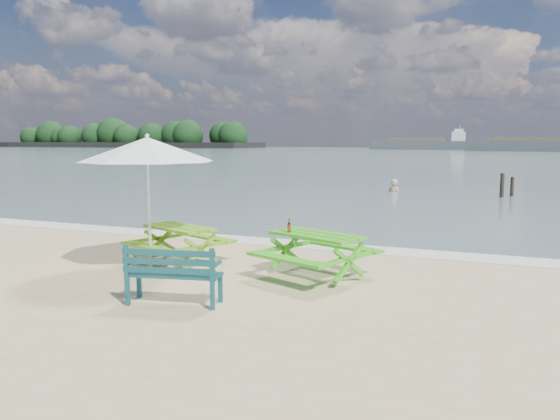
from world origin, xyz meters
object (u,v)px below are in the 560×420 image
at_px(picnic_table_left, 180,245).
at_px(picnic_table_right, 316,256).
at_px(side_table, 151,260).
at_px(beer_bottle, 289,228).
at_px(swimmer, 394,198).
at_px(park_bench, 174,286).
at_px(patio_umbrella, 147,150).

relative_size(picnic_table_left, picnic_table_right, 0.93).
xyz_separation_m(side_table, beer_bottle, (2.57, 0.52, 0.69)).
bearing_deg(beer_bottle, swimmer, 94.28).
bearing_deg(beer_bottle, picnic_table_right, 5.19).
relative_size(park_bench, patio_umbrella, 0.48).
xyz_separation_m(park_bench, side_table, (-1.62, 1.68, -0.09)).
height_order(side_table, patio_umbrella, patio_umbrella).
relative_size(picnic_table_right, beer_bottle, 9.14).
relative_size(picnic_table_right, park_bench, 1.58).
bearing_deg(swimmer, park_bench, -89.07).
bearing_deg(patio_umbrella, picnic_table_right, 10.45).
bearing_deg(park_bench, picnic_table_left, 120.97).
bearing_deg(patio_umbrella, park_bench, -46.12).
height_order(picnic_table_right, swimmer, picnic_table_right).
bearing_deg(swimmer, side_table, -94.34).
height_order(picnic_table_right, beer_bottle, beer_bottle).
xyz_separation_m(picnic_table_left, side_table, (-0.23, -0.63, -0.18)).
height_order(picnic_table_left, beer_bottle, beer_bottle).
height_order(picnic_table_left, picnic_table_right, picnic_table_right).
distance_m(picnic_table_right, beer_bottle, 0.69).
relative_size(park_bench, beer_bottle, 5.80).
bearing_deg(swimmer, picnic_table_right, -84.04).
distance_m(picnic_table_left, park_bench, 2.71).
distance_m(picnic_table_left, swimmer, 16.69).
height_order(beer_bottle, swimmer, beer_bottle).
distance_m(side_table, beer_bottle, 2.71).
relative_size(park_bench, side_table, 2.40).
height_order(picnic_table_left, park_bench, park_bench).
relative_size(picnic_table_left, side_table, 3.52).
relative_size(picnic_table_right, swimmer, 1.27).
bearing_deg(park_bench, side_table, 133.88).
xyz_separation_m(picnic_table_left, park_bench, (1.39, -2.32, -0.08)).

